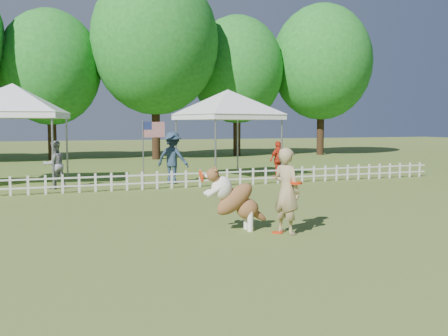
% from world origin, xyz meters
% --- Properties ---
extents(ground, '(120.00, 120.00, 0.00)m').
position_xyz_m(ground, '(0.00, 0.00, 0.00)').
color(ground, '#40581B').
rests_on(ground, ground).
extents(picket_fence, '(22.00, 0.08, 0.60)m').
position_xyz_m(picket_fence, '(0.00, 7.00, 0.30)').
color(picket_fence, silver).
rests_on(picket_fence, ground).
extents(handler, '(0.58, 0.72, 1.70)m').
position_xyz_m(handler, '(0.55, -0.59, 0.85)').
color(handler, tan).
rests_on(handler, ground).
extents(dog, '(1.29, 0.51, 1.30)m').
position_xyz_m(dog, '(-0.28, 0.00, 0.65)').
color(dog, brown).
rests_on(dog, ground).
extents(frisbee_on_turf, '(0.26, 0.26, 0.02)m').
position_xyz_m(frisbee_on_turf, '(0.42, -0.46, 0.01)').
color(frisbee_on_turf, red).
rests_on(frisbee_on_turf, ground).
extents(canopy_tent_left, '(4.02, 4.02, 3.51)m').
position_xyz_m(canopy_tent_left, '(-4.68, 9.99, 1.76)').
color(canopy_tent_left, white).
rests_on(canopy_tent_left, ground).
extents(canopy_tent_right, '(3.98, 3.98, 3.47)m').
position_xyz_m(canopy_tent_right, '(3.29, 9.60, 1.73)').
color(canopy_tent_right, white).
rests_on(canopy_tent_right, ground).
extents(flag_pole, '(0.88, 0.30, 2.29)m').
position_xyz_m(flag_pole, '(-0.58, 7.58, 1.15)').
color(flag_pole, gray).
rests_on(flag_pole, ground).
extents(spectator_a, '(0.94, 0.84, 1.61)m').
position_xyz_m(spectator_a, '(-3.41, 8.38, 0.80)').
color(spectator_a, gray).
rests_on(spectator_a, ground).
extents(spectator_b, '(1.37, 1.33, 1.88)m').
position_xyz_m(spectator_b, '(0.66, 8.37, 0.94)').
color(spectator_b, '#24374E').
rests_on(spectator_b, ground).
extents(spectator_c, '(0.94, 0.62, 1.49)m').
position_xyz_m(spectator_c, '(5.04, 8.54, 0.75)').
color(spectator_c, red).
rests_on(spectator_c, ground).
extents(tree_center_left, '(6.00, 6.00, 9.80)m').
position_xyz_m(tree_center_left, '(-3.00, 22.50, 4.90)').
color(tree_center_left, '#1D651E').
rests_on(tree_center_left, ground).
extents(tree_center_right, '(7.60, 7.60, 12.60)m').
position_xyz_m(tree_center_right, '(3.00, 21.00, 6.30)').
color(tree_center_right, '#1D651E').
rests_on(tree_center_right, ground).
extents(tree_right, '(6.20, 6.20, 10.40)m').
position_xyz_m(tree_right, '(9.00, 22.50, 5.20)').
color(tree_right, '#1D651E').
rests_on(tree_right, ground).
extents(tree_far_right, '(7.00, 7.00, 11.40)m').
position_xyz_m(tree_far_right, '(15.00, 21.50, 5.70)').
color(tree_far_right, '#1D651E').
rests_on(tree_far_right, ground).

